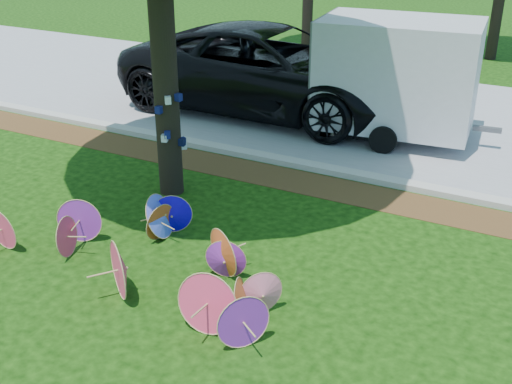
% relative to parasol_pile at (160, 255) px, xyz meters
% --- Properties ---
extents(ground, '(90.00, 90.00, 0.00)m').
position_rel_parasol_pile_xyz_m(ground, '(0.26, -0.49, -0.36)').
color(ground, black).
rests_on(ground, ground).
extents(mulch_strip, '(90.00, 1.00, 0.01)m').
position_rel_parasol_pile_xyz_m(mulch_strip, '(0.26, 4.01, -0.36)').
color(mulch_strip, '#472D16').
rests_on(mulch_strip, ground).
extents(curb, '(90.00, 0.30, 0.12)m').
position_rel_parasol_pile_xyz_m(curb, '(0.26, 4.71, -0.30)').
color(curb, '#B7B5AD').
rests_on(curb, ground).
extents(street, '(90.00, 8.00, 0.01)m').
position_rel_parasol_pile_xyz_m(street, '(0.26, 8.86, -0.36)').
color(street, gray).
rests_on(street, ground).
extents(parasol_pile, '(5.05, 2.55, 0.84)m').
position_rel_parasol_pile_xyz_m(parasol_pile, '(0.00, 0.00, 0.00)').
color(parasol_pile, '#526BFF').
rests_on(parasol_pile, ground).
extents(black_van, '(7.61, 3.52, 2.11)m').
position_rel_parasol_pile_xyz_m(black_van, '(-2.09, 7.78, 0.69)').
color(black_van, black).
rests_on(black_van, ground).
extents(cargo_trailer, '(3.55, 2.45, 2.94)m').
position_rel_parasol_pile_xyz_m(cargo_trailer, '(1.24, 7.31, 1.11)').
color(cargo_trailer, silver).
rests_on(cargo_trailer, ground).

